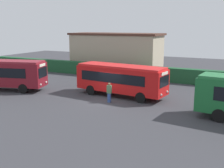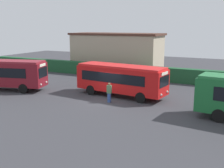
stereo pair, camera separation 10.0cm
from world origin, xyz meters
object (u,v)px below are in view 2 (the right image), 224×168
bus_red (121,78)px  traffic_cone (131,79)px  person_left (109,92)px  bus_maroon (4,73)px

bus_red → traffic_cone: (-1.95, 7.11, -1.48)m
bus_red → person_left: bus_red is taller
bus_red → bus_maroon: bearing=-159.8°
person_left → traffic_cone: size_ratio=3.01×
person_left → traffic_cone: bearing=-179.0°
bus_red → traffic_cone: 7.52m
bus_maroon → traffic_cone: (10.50, 10.20, -1.55)m
bus_red → person_left: 2.63m
bus_red → person_left: size_ratio=5.17×
bus_maroon → bus_red: size_ratio=1.00×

